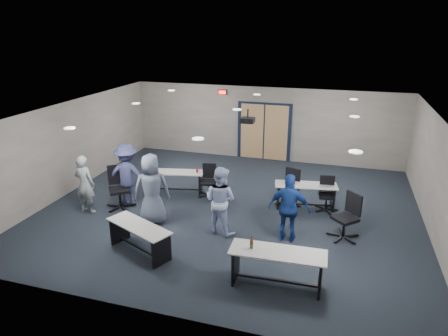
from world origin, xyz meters
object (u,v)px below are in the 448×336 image
(person_navy, at_px, (289,208))
(table_back_right, at_px, (306,192))
(table_back_left, at_px, (177,178))
(chair_loose_right, at_px, (345,217))
(chair_back_d, at_px, (327,194))
(person_lightblue, at_px, (220,200))
(table_front_right, at_px, (277,262))
(chair_back_b, at_px, (209,181))
(person_plaid, at_px, (152,189))
(person_back, at_px, (127,175))
(chair_loose_left, at_px, (119,188))
(person_gray, at_px, (85,184))
(table_front_left, at_px, (139,234))
(chair_back_c, at_px, (289,188))

(person_navy, bearing_deg, table_back_right, -93.98)
(table_back_left, height_order, chair_loose_right, chair_loose_right)
(chair_back_d, xyz_separation_m, chair_loose_right, (0.49, -1.42, 0.08))
(person_lightblue, bearing_deg, chair_loose_right, -151.72)
(table_front_right, xyz_separation_m, table_back_left, (-3.65, 3.72, -0.07))
(chair_back_b, bearing_deg, chair_loose_right, -31.34)
(person_plaid, bearing_deg, person_back, -59.24)
(person_back, bearing_deg, person_navy, 160.16)
(table_back_right, height_order, person_lightblue, person_lightblue)
(chair_loose_left, height_order, person_navy, person_navy)
(person_lightblue, relative_size, person_back, 0.95)
(person_gray, relative_size, person_lightblue, 0.96)
(person_plaid, height_order, person_back, person_plaid)
(table_front_left, distance_m, table_back_right, 4.74)
(chair_back_c, relative_size, person_plaid, 0.57)
(table_back_right, xyz_separation_m, person_navy, (-0.20, -1.94, 0.36))
(chair_back_d, xyz_separation_m, person_gray, (-6.20, -1.95, 0.34))
(table_back_right, bearing_deg, table_front_right, -102.52)
(chair_back_d, relative_size, person_plaid, 0.52)
(person_back, bearing_deg, table_back_right, -176.62)
(chair_back_c, distance_m, person_lightblue, 2.46)
(table_front_right, bearing_deg, table_back_right, 85.17)
(table_back_right, relative_size, person_lightblue, 1.04)
(chair_back_d, relative_size, person_back, 0.53)
(table_back_right, xyz_separation_m, chair_loose_left, (-4.89, -1.52, 0.13))
(chair_back_c, bearing_deg, person_lightblue, -110.32)
(table_front_left, relative_size, person_navy, 1.05)
(chair_back_d, relative_size, person_gray, 0.58)
(chair_back_b, distance_m, chair_back_c, 2.36)
(chair_loose_right, bearing_deg, table_front_right, -74.11)
(chair_back_d, height_order, person_back, person_back)
(table_back_left, bearing_deg, chair_back_d, -12.34)
(chair_back_d, distance_m, person_plaid, 4.67)
(table_front_right, relative_size, chair_loose_left, 1.57)
(chair_loose_right, distance_m, person_plaid, 4.74)
(person_lightblue, bearing_deg, table_front_right, 151.65)
(person_lightblue, relative_size, person_navy, 1.02)
(table_back_right, relative_size, chair_back_b, 1.82)
(chair_loose_right, relative_size, person_plaid, 0.61)
(person_plaid, relative_size, person_back, 1.03)
(chair_loose_left, bearing_deg, table_back_left, 17.81)
(table_back_left, distance_m, chair_back_c, 3.37)
(table_front_left, bearing_deg, person_gray, 172.64)
(table_back_left, xyz_separation_m, person_navy, (3.62, -1.93, 0.38))
(person_gray, relative_size, person_navy, 0.98)
(chair_back_d, height_order, chair_loose_right, chair_loose_right)
(chair_loose_right, bearing_deg, table_back_right, 170.30)
(chair_loose_left, bearing_deg, chair_loose_right, -36.34)
(table_back_right, bearing_deg, chair_loose_right, -63.95)
(person_lightblue, bearing_deg, table_front_left, 61.87)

